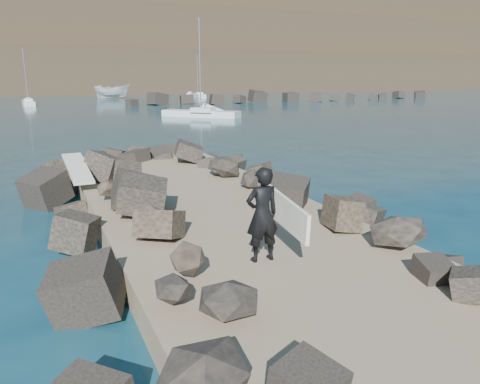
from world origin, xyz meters
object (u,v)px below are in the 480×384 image
Objects in this scene: surfer_with_board at (265,214)px; sailboat_d at (198,95)px; surfboard_resting at (78,172)px; boat_imported at (112,91)px.

surfer_with_board is 0.30× the size of sailboat_d.
surfboard_resting is at bearing 107.90° from surfer_with_board.
boat_imported is at bearing 82.77° from surfer_with_board.
surfer_with_board is (2.69, -8.34, 0.50)m from surfboard_resting.
surfer_with_board is at bearing -75.18° from surfboard_resting.
sailboat_d is (25.41, 77.09, -1.20)m from surfer_with_board.
boat_imported is at bearing 171.64° from sailboat_d.
surfer_with_board reaches higher than boat_imported.
boat_imported is 0.81× the size of sailboat_d.
boat_imported is 15.53m from sailboat_d.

